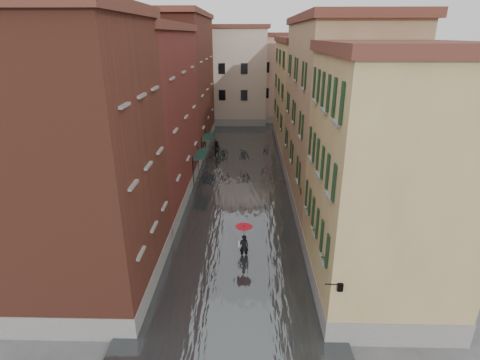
# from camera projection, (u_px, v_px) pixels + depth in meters

# --- Properties ---
(ground) EXTENTS (120.00, 120.00, 0.00)m
(ground) POSITION_uv_depth(u_px,v_px,m) (235.00, 263.00, 21.48)
(ground) COLOR #4E4E50
(ground) RESTS_ON ground
(floodwater) EXTENTS (10.00, 60.00, 0.20)m
(floodwater) POSITION_uv_depth(u_px,v_px,m) (241.00, 180.00, 33.55)
(floodwater) COLOR #3F4346
(floodwater) RESTS_ON ground
(building_left_near) EXTENTS (6.00, 8.00, 13.00)m
(building_left_near) POSITION_uv_depth(u_px,v_px,m) (83.00, 167.00, 17.42)
(building_left_near) COLOR brown
(building_left_near) RESTS_ON ground
(building_left_mid) EXTENTS (6.00, 14.00, 12.50)m
(building_left_mid) POSITION_uv_depth(u_px,v_px,m) (145.00, 121.00, 27.75)
(building_left_mid) COLOR maroon
(building_left_mid) RESTS_ON ground
(building_left_far) EXTENTS (6.00, 16.00, 14.00)m
(building_left_far) POSITION_uv_depth(u_px,v_px,m) (180.00, 85.00, 41.45)
(building_left_far) COLOR brown
(building_left_far) RESTS_ON ground
(building_right_near) EXTENTS (6.00, 8.00, 11.50)m
(building_right_near) POSITION_uv_depth(u_px,v_px,m) (384.00, 184.00, 17.37)
(building_right_near) COLOR tan
(building_right_near) RESTS_ON ground
(building_right_mid) EXTENTS (6.00, 14.00, 13.00)m
(building_right_mid) POSITION_uv_depth(u_px,v_px,m) (335.00, 119.00, 27.34)
(building_right_mid) COLOR #A28262
(building_right_mid) RESTS_ON ground
(building_right_far) EXTENTS (6.00, 16.00, 11.50)m
(building_right_far) POSITION_uv_depth(u_px,v_px,m) (306.00, 97.00, 41.58)
(building_right_far) COLOR tan
(building_right_far) RESTS_ON ground
(building_end_cream) EXTENTS (12.00, 9.00, 13.00)m
(building_end_cream) POSITION_uv_depth(u_px,v_px,m) (224.00, 77.00, 54.58)
(building_end_cream) COLOR #BFB097
(building_end_cream) RESTS_ON ground
(building_end_pink) EXTENTS (10.00, 9.00, 12.00)m
(building_end_pink) POSITION_uv_depth(u_px,v_px,m) (284.00, 79.00, 56.42)
(building_end_pink) COLOR tan
(building_end_pink) RESTS_ON ground
(awning_near) EXTENTS (1.09, 3.41, 2.80)m
(awning_near) POSITION_uv_depth(u_px,v_px,m) (201.00, 154.00, 32.62)
(awning_near) COLOR #142E24
(awning_near) RESTS_ON ground
(awning_far) EXTENTS (1.09, 3.24, 2.80)m
(awning_far) POSITION_uv_depth(u_px,v_px,m) (208.00, 137.00, 38.17)
(awning_far) COLOR #142E24
(awning_far) RESTS_ON ground
(wall_lantern) EXTENTS (0.71, 0.22, 0.35)m
(wall_lantern) POSITION_uv_depth(u_px,v_px,m) (339.00, 286.00, 14.70)
(wall_lantern) COLOR black
(wall_lantern) RESTS_ON ground
(window_planters) EXTENTS (0.59, 8.51, 0.84)m
(window_planters) POSITION_uv_depth(u_px,v_px,m) (314.00, 215.00, 19.45)
(window_planters) COLOR #9F3834
(window_planters) RESTS_ON ground
(pedestrian_main) EXTENTS (1.01, 1.01, 2.06)m
(pedestrian_main) POSITION_uv_depth(u_px,v_px,m) (244.00, 238.00, 21.52)
(pedestrian_main) COLOR black
(pedestrian_main) RESTS_ON ground
(pedestrian_far) EXTENTS (1.03, 0.92, 1.76)m
(pedestrian_far) POSITION_uv_depth(u_px,v_px,m) (217.00, 149.00, 39.75)
(pedestrian_far) COLOR black
(pedestrian_far) RESTS_ON ground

